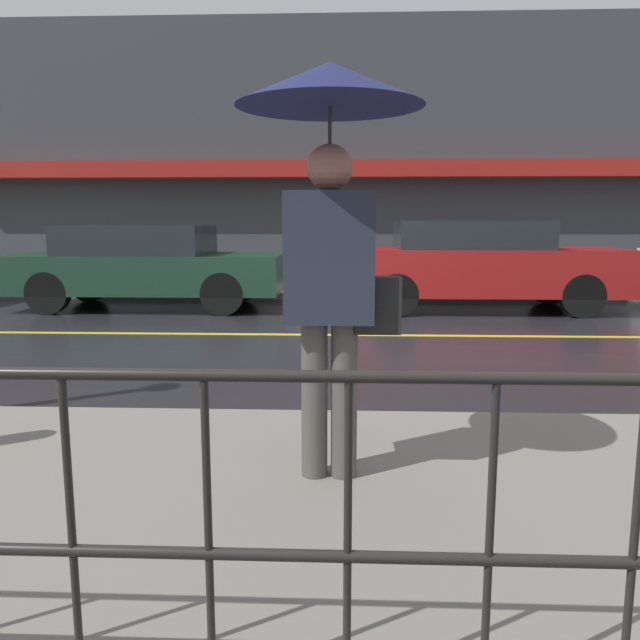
{
  "coord_description": "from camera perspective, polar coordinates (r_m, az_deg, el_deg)",
  "views": [
    {
      "loc": [
        0.19,
        -8.21,
        1.51
      ],
      "look_at": [
        -0.04,
        -2.73,
        0.64
      ],
      "focal_mm": 35.0,
      "sensor_mm": 36.0,
      "label": 1
    }
  ],
  "objects": [
    {
      "name": "car_dark_green",
      "position": [
        11.29,
        -15.55,
        4.85
      ],
      "size": [
        4.63,
        1.87,
        1.43
      ],
      "color": "#193828",
      "rests_on": "ground_plane"
    },
    {
      "name": "lane_marking",
      "position": [
        8.35,
        1.03,
        -1.35
      ],
      "size": [
        25.2,
        0.12,
        0.01
      ],
      "color": "gold",
      "rests_on": "ground_plane"
    },
    {
      "name": "building_storefront",
      "position": [
        14.1,
        1.65,
        14.68
      ],
      "size": [
        28.0,
        0.85,
        5.83
      ],
      "color": "#383D42",
      "rests_on": "ground_plane"
    },
    {
      "name": "pedestrian",
      "position": [
        3.26,
        1.01,
        13.35
      ],
      "size": [
        0.96,
        0.96,
        2.16
      ],
      "rotation": [
        0.0,
        0.0,
        3.14
      ],
      "color": "#4C4742",
      "rests_on": "sidewalk_near"
    },
    {
      "name": "railing_foreground",
      "position": [
        1.83,
        -3.93,
        -15.5
      ],
      "size": [
        12.0,
        0.04,
        0.98
      ],
      "color": "black",
      "rests_on": "sidewalk_near"
    },
    {
      "name": "car_red",
      "position": [
        10.97,
        14.15,
        5.0
      ],
      "size": [
        4.7,
        1.84,
        1.51
      ],
      "color": "maroon",
      "rests_on": "ground_plane"
    },
    {
      "name": "ground_plane",
      "position": [
        8.35,
        1.03,
        -1.38
      ],
      "size": [
        80.0,
        80.0,
        0.0
      ],
      "primitive_type": "plane",
      "color": "black"
    },
    {
      "name": "sidewalk_near",
      "position": [
        3.26,
        -1.26,
        -17.27
      ],
      "size": [
        28.0,
        3.03,
        0.13
      ],
      "color": "slate",
      "rests_on": "ground_plane"
    },
    {
      "name": "sidewalk_far",
      "position": [
        13.02,
        1.53,
        2.67
      ],
      "size": [
        28.0,
        1.93,
        0.13
      ],
      "color": "slate",
      "rests_on": "ground_plane"
    }
  ]
}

